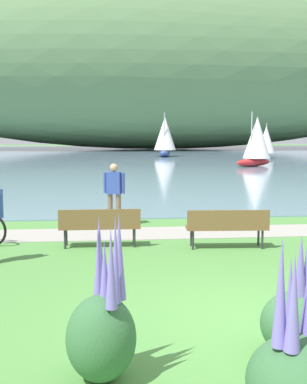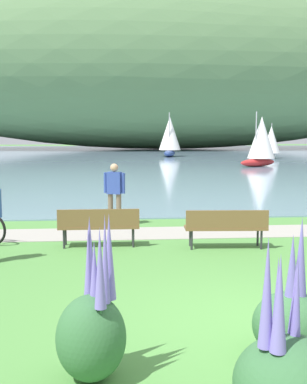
# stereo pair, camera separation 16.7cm
# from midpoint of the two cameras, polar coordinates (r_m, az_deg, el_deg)

# --- Properties ---
(ground_plane) EXTENTS (200.00, 200.00, 0.00)m
(ground_plane) POSITION_cam_midpoint_polar(r_m,az_deg,el_deg) (6.70, 12.83, -15.33)
(ground_plane) COLOR #518E42
(bay_water) EXTENTS (180.00, 80.00, 0.04)m
(bay_water) POSITION_cam_midpoint_polar(r_m,az_deg,el_deg) (53.91, -2.54, 4.40)
(bay_water) COLOR #7A99B2
(bay_water) RESTS_ON ground
(distant_hillside) EXTENTS (94.47, 28.00, 25.64)m
(distant_hillside) POSITION_cam_midpoint_polar(r_m,az_deg,el_deg) (75.60, 1.25, 14.93)
(distant_hillside) COLOR #567A4C
(distant_hillside) RESTS_ON bay_water
(shoreline_path) EXTENTS (60.00, 1.50, 0.01)m
(shoreline_path) POSITION_cam_midpoint_polar(r_m,az_deg,el_deg) (12.26, 4.52, -4.85)
(shoreline_path) COLOR #A39E93
(shoreline_path) RESTS_ON ground
(park_bench_near_camera) EXTENTS (1.83, 0.58, 0.88)m
(park_bench_near_camera) POSITION_cam_midpoint_polar(r_m,az_deg,el_deg) (10.61, 9.13, -3.96)
(park_bench_near_camera) COLOR brown
(park_bench_near_camera) RESTS_ON ground
(park_bench_further_along) EXTENTS (1.80, 0.49, 0.88)m
(park_bench_further_along) POSITION_cam_midpoint_polar(r_m,az_deg,el_deg) (10.68, -6.12, -3.83)
(park_bench_further_along) COLOR brown
(park_bench_further_along) RESTS_ON ground
(person_at_shoreline) EXTENTS (0.58, 0.33, 1.71)m
(person_at_shoreline) POSITION_cam_midpoint_polar(r_m,az_deg,el_deg) (13.06, -4.33, 0.21)
(person_at_shoreline) COLOR #72604C
(person_at_shoreline) RESTS_ON ground
(echium_bush_closest_to_camera) EXTENTS (0.72, 0.72, 1.75)m
(echium_bush_closest_to_camera) POSITION_cam_midpoint_polar(r_m,az_deg,el_deg) (5.10, -6.40, -15.90)
(echium_bush_closest_to_camera) COLOR #386B3D
(echium_bush_closest_to_camera) RESTS_ON ground
(echium_bush_beside_closest) EXTENTS (1.03, 1.03, 1.71)m
(echium_bush_beside_closest) POSITION_cam_midpoint_polar(r_m,az_deg,el_deg) (4.52, 17.50, -20.57)
(echium_bush_beside_closest) COLOR #386B3D
(echium_bush_beside_closest) RESTS_ON ground
(echium_bush_mid_cluster) EXTENTS (0.88, 0.88, 1.64)m
(echium_bush_mid_cluster) POSITION_cam_midpoint_polar(r_m,az_deg,el_deg) (5.79, 17.12, -14.53)
(echium_bush_mid_cluster) COLOR #386B3D
(echium_bush_mid_cluster) RESTS_ON ground
(sailboat_nearest_to_shore) EXTENTS (3.48, 2.85, 4.07)m
(sailboat_nearest_to_shore) POSITION_cam_midpoint_polar(r_m,az_deg,el_deg) (36.71, 12.87, 6.00)
(sailboat_nearest_to_shore) COLOR #B22323
(sailboat_nearest_to_shore) RESTS_ON bay_water
(sailboat_mid_bay) EXTENTS (2.76, 4.08, 4.63)m
(sailboat_mid_bay) POSITION_cam_midpoint_polar(r_m,az_deg,el_deg) (51.06, 2.05, 6.72)
(sailboat_mid_bay) COLOR navy
(sailboat_mid_bay) RESTS_ON bay_water
(sailboat_far_off) EXTENTS (2.26, 3.06, 3.47)m
(sailboat_far_off) POSITION_cam_midpoint_polar(r_m,az_deg,el_deg) (48.67, 14.00, 5.86)
(sailboat_far_off) COLOR white
(sailboat_far_off) RESTS_ON bay_water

